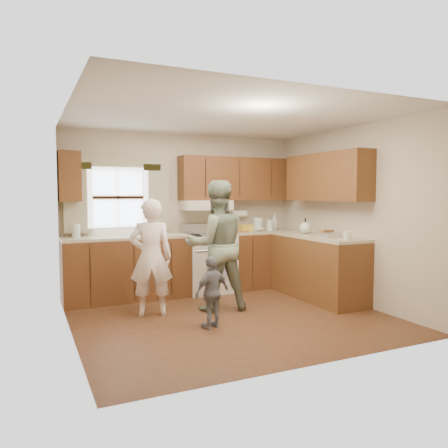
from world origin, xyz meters
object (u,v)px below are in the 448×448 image
woman_left (151,258)px  woman_right (216,245)px  stove (208,262)px  child (212,292)px

woman_left → woman_right: bearing=-171.6°
stove → woman_left: woman_left is taller
stove → woman_left: (-1.19, -0.96, 0.28)m
woman_right → child: (-0.37, -0.70, -0.45)m
woman_right → child: size_ratio=2.07×
stove → child: bearing=-111.3°
woman_right → child: 0.91m
woman_left → woman_right: 0.88m
woman_right → stove: bearing=-99.9°
stove → woman_right: (-0.32, -1.05, 0.40)m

